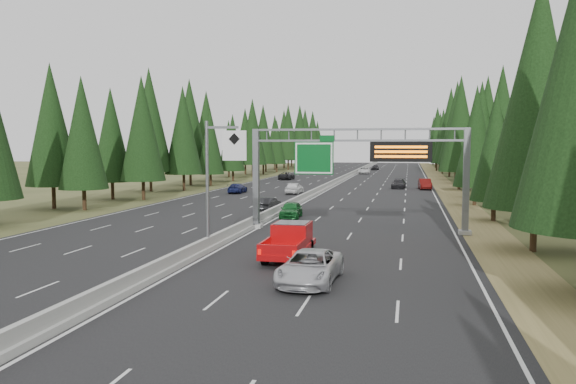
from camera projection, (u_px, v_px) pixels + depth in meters
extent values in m
cube|color=black|center=(330.00, 187.00, 88.36)|extent=(32.00, 260.00, 0.08)
cube|color=olive|center=(447.00, 189.00, 84.63)|extent=(3.60, 260.00, 0.06)
cube|color=#3B4520|center=(222.00, 186.00, 92.10)|extent=(3.60, 260.00, 0.06)
cube|color=gray|center=(330.00, 186.00, 88.34)|extent=(0.70, 260.00, 0.30)
cube|color=gray|center=(330.00, 183.00, 88.31)|extent=(0.30, 260.00, 0.60)
cube|color=slate|center=(256.00, 179.00, 44.12)|extent=(0.45, 0.45, 7.80)
cube|color=gray|center=(256.00, 226.00, 44.43)|extent=(0.90, 0.90, 0.30)
cube|color=slate|center=(466.00, 181.00, 40.79)|extent=(0.45, 0.45, 7.80)
cube|color=gray|center=(465.00, 232.00, 41.10)|extent=(0.90, 0.90, 0.30)
cube|color=slate|center=(358.00, 129.00, 42.14)|extent=(15.85, 0.35, 0.16)
cube|color=slate|center=(357.00, 141.00, 42.21)|extent=(15.85, 0.35, 0.16)
cube|color=#054C19|center=(314.00, 158.00, 42.77)|extent=(3.00, 0.10, 2.50)
cube|color=silver|center=(314.00, 158.00, 42.71)|extent=(2.85, 0.02, 2.35)
cube|color=#054C19|center=(327.00, 138.00, 42.43)|extent=(1.10, 0.10, 0.45)
cube|color=black|center=(401.00, 152.00, 41.31)|extent=(4.50, 0.40, 1.50)
cube|color=orange|center=(401.00, 147.00, 41.07)|extent=(3.80, 0.02, 0.18)
cube|color=orange|center=(401.00, 152.00, 41.10)|extent=(3.80, 0.02, 0.18)
cube|color=orange|center=(401.00, 157.00, 41.13)|extent=(3.80, 0.02, 0.18)
cylinder|color=slate|center=(207.00, 186.00, 34.44)|extent=(0.20, 0.20, 8.00)
cube|color=gray|center=(208.00, 249.00, 34.77)|extent=(0.50, 0.50, 0.20)
cube|color=slate|center=(222.00, 127.00, 33.94)|extent=(2.00, 0.15, 0.15)
cube|color=silver|center=(234.00, 146.00, 33.74)|extent=(1.50, 0.06, 1.80)
cylinder|color=black|center=(534.00, 230.00, 34.75)|extent=(0.40, 0.40, 2.73)
cone|color=black|center=(539.00, 91.00, 34.05)|extent=(6.14, 6.14, 14.32)
cylinder|color=black|center=(493.00, 211.00, 48.72)|extent=(0.40, 0.40, 1.80)
cone|color=black|center=(495.00, 146.00, 48.26)|extent=(4.06, 4.06, 9.47)
cylinder|color=black|center=(562.00, 207.00, 47.65)|extent=(0.40, 0.40, 2.68)
cone|color=black|center=(566.00, 108.00, 46.96)|extent=(6.03, 6.03, 14.06)
cylinder|color=black|center=(475.00, 196.00, 61.46)|extent=(0.40, 0.40, 2.10)
cone|color=black|center=(476.00, 136.00, 60.92)|extent=(4.73, 4.73, 11.03)
cylinder|color=black|center=(529.00, 195.00, 58.80)|extent=(0.40, 0.40, 2.85)
cone|color=black|center=(532.00, 109.00, 58.06)|extent=(6.40, 6.40, 14.94)
cylinder|color=black|center=(479.00, 189.00, 70.80)|extent=(0.40, 0.40, 2.34)
cone|color=black|center=(481.00, 130.00, 70.19)|extent=(5.27, 5.27, 12.30)
cylinder|color=black|center=(499.00, 187.00, 70.54)|extent=(0.40, 0.40, 2.66)
cone|color=black|center=(501.00, 121.00, 69.85)|extent=(5.98, 5.98, 13.94)
cylinder|color=black|center=(459.00, 181.00, 83.90)|extent=(0.40, 0.40, 2.72)
cone|color=black|center=(460.00, 124.00, 83.20)|extent=(6.11, 6.11, 14.26)
cylinder|color=black|center=(485.00, 181.00, 83.91)|extent=(0.40, 0.40, 2.71)
cone|color=black|center=(487.00, 124.00, 83.21)|extent=(6.10, 6.10, 14.24)
cylinder|color=black|center=(457.00, 177.00, 97.20)|extent=(0.40, 0.40, 2.14)
cone|color=black|center=(458.00, 139.00, 96.64)|extent=(4.82, 4.82, 11.26)
cylinder|color=black|center=(478.00, 178.00, 96.07)|extent=(0.40, 0.40, 2.25)
cone|color=black|center=(479.00, 136.00, 95.49)|extent=(5.06, 5.06, 11.81)
cylinder|color=black|center=(455.00, 172.00, 107.02)|extent=(0.40, 0.40, 3.00)
cone|color=black|center=(457.00, 123.00, 106.25)|extent=(6.76, 6.76, 15.77)
cylinder|color=black|center=(466.00, 174.00, 108.49)|extent=(0.40, 0.40, 2.06)
cone|color=black|center=(467.00, 141.00, 107.96)|extent=(4.64, 4.64, 10.82)
cylinder|color=black|center=(449.00, 170.00, 119.13)|extent=(0.40, 0.40, 3.01)
cone|color=black|center=(450.00, 125.00, 118.36)|extent=(6.76, 6.76, 15.78)
cylinder|color=black|center=(463.00, 171.00, 120.03)|extent=(0.40, 0.40, 2.21)
cone|color=black|center=(464.00, 139.00, 119.46)|extent=(4.97, 4.97, 11.59)
cylinder|color=black|center=(442.00, 168.00, 132.70)|extent=(0.40, 0.40, 2.44)
cone|color=black|center=(443.00, 136.00, 132.07)|extent=(5.49, 5.49, 12.81)
cylinder|color=black|center=(462.00, 168.00, 132.36)|extent=(0.40, 0.40, 2.48)
cone|color=black|center=(463.00, 135.00, 131.72)|extent=(5.57, 5.57, 13.00)
cylinder|color=black|center=(437.00, 166.00, 145.17)|extent=(0.40, 0.40, 2.65)
cone|color=black|center=(437.00, 134.00, 144.49)|extent=(5.97, 5.97, 13.93)
cylinder|color=black|center=(455.00, 167.00, 144.30)|extent=(0.40, 0.40, 1.97)
cone|color=black|center=(455.00, 143.00, 143.79)|extent=(4.44, 4.44, 10.37)
cylinder|color=black|center=(439.00, 165.00, 156.88)|extent=(0.40, 0.40, 2.53)
cone|color=black|center=(440.00, 136.00, 156.22)|extent=(5.70, 5.70, 13.30)
cylinder|color=black|center=(454.00, 164.00, 155.20)|extent=(0.40, 0.40, 2.88)
cone|color=black|center=(455.00, 132.00, 154.46)|extent=(6.48, 6.48, 15.11)
cylinder|color=black|center=(436.00, 163.00, 168.48)|extent=(0.40, 0.40, 2.75)
cone|color=black|center=(436.00, 134.00, 167.77)|extent=(6.20, 6.20, 14.46)
cylinder|color=black|center=(450.00, 164.00, 167.73)|extent=(0.40, 0.40, 2.43)
cone|color=black|center=(451.00, 138.00, 167.11)|extent=(5.47, 5.47, 12.76)
cylinder|color=black|center=(436.00, 162.00, 182.72)|extent=(0.40, 0.40, 2.23)
cone|color=black|center=(437.00, 141.00, 182.15)|extent=(5.01, 5.01, 11.69)
cylinder|color=black|center=(450.00, 163.00, 179.22)|extent=(0.40, 0.40, 1.83)
cone|color=black|center=(450.00, 145.00, 178.75)|extent=(4.12, 4.12, 9.61)
cylinder|color=black|center=(433.00, 161.00, 193.89)|extent=(0.40, 0.40, 2.68)
cone|color=black|center=(434.00, 136.00, 193.20)|extent=(6.04, 6.04, 14.09)
cylinder|color=black|center=(442.00, 161.00, 192.36)|extent=(0.40, 0.40, 2.64)
cone|color=black|center=(442.00, 137.00, 191.68)|extent=(5.95, 5.95, 13.88)
cylinder|color=black|center=(84.00, 200.00, 57.21)|extent=(0.40, 0.40, 2.18)
cone|color=black|center=(82.00, 132.00, 56.64)|extent=(4.91, 4.91, 11.45)
cylinder|color=black|center=(54.00, 197.00, 58.49)|extent=(0.40, 0.40, 2.42)
cone|color=black|center=(51.00, 124.00, 57.86)|extent=(5.44, 5.44, 12.70)
cylinder|color=black|center=(143.00, 191.00, 67.44)|extent=(0.40, 0.40, 2.39)
cone|color=black|center=(142.00, 128.00, 66.82)|extent=(5.37, 5.37, 12.53)
cylinder|color=black|center=(113.00, 190.00, 68.81)|extent=(0.40, 0.40, 2.19)
cone|color=black|center=(111.00, 135.00, 68.24)|extent=(4.92, 4.92, 11.47)
cylinder|color=black|center=(184.00, 182.00, 82.09)|extent=(0.40, 0.40, 2.44)
cone|color=black|center=(183.00, 130.00, 81.46)|extent=(5.49, 5.49, 12.80)
cylinder|color=black|center=(151.00, 181.00, 81.06)|extent=(0.40, 0.40, 2.84)
cone|color=black|center=(150.00, 120.00, 80.33)|extent=(6.38, 6.38, 14.89)
cylinder|color=black|center=(211.00, 180.00, 91.16)|extent=(0.40, 0.40, 1.97)
cone|color=black|center=(210.00, 142.00, 90.66)|extent=(4.43, 4.43, 10.34)
cylinder|color=black|center=(191.00, 177.00, 93.30)|extent=(0.40, 0.40, 2.82)
cone|color=black|center=(190.00, 124.00, 92.57)|extent=(6.34, 6.34, 14.80)
cylinder|color=black|center=(233.00, 176.00, 103.00)|extent=(0.40, 0.40, 1.98)
cone|color=black|center=(233.00, 142.00, 102.49)|extent=(4.45, 4.45, 10.39)
cylinder|color=black|center=(207.00, 174.00, 103.73)|extent=(0.40, 0.40, 2.66)
cone|color=black|center=(206.00, 129.00, 103.04)|extent=(5.99, 5.99, 13.99)
cylinder|color=black|center=(253.00, 171.00, 118.31)|extent=(0.40, 0.40, 2.63)
cone|color=black|center=(252.00, 132.00, 117.64)|extent=(5.92, 5.92, 13.81)
cylinder|color=black|center=(229.00, 173.00, 117.40)|extent=(0.40, 0.40, 1.91)
cone|color=black|center=(229.00, 144.00, 116.91)|extent=(4.30, 4.30, 10.03)
cylinder|color=black|center=(263.00, 169.00, 128.96)|extent=(0.40, 0.40, 2.56)
cone|color=black|center=(263.00, 134.00, 128.31)|extent=(5.75, 5.75, 13.42)
cylinder|color=black|center=(245.00, 169.00, 128.80)|extent=(0.40, 0.40, 2.43)
cone|color=black|center=(245.00, 136.00, 128.18)|extent=(5.47, 5.47, 12.76)
cylinder|color=black|center=(277.00, 168.00, 139.50)|extent=(0.40, 0.40, 2.08)
cone|color=black|center=(277.00, 142.00, 138.97)|extent=(4.69, 4.69, 10.94)
cylinder|color=black|center=(266.00, 168.00, 141.34)|extent=(0.40, 0.40, 2.06)
cone|color=black|center=(266.00, 142.00, 140.80)|extent=(4.65, 4.65, 10.84)
cylinder|color=black|center=(288.00, 165.00, 152.59)|extent=(0.40, 0.40, 2.84)
cone|color=black|center=(288.00, 132.00, 151.86)|extent=(6.38, 6.38, 14.89)
cylinder|color=black|center=(275.00, 165.00, 155.13)|extent=(0.40, 0.40, 2.42)
cone|color=black|center=(275.00, 138.00, 154.50)|extent=(5.44, 5.44, 12.69)
cylinder|color=black|center=(300.00, 163.00, 167.33)|extent=(0.40, 0.40, 2.99)
cone|color=black|center=(300.00, 131.00, 166.56)|extent=(6.72, 6.72, 15.69)
cylinder|color=black|center=(284.00, 163.00, 165.52)|extent=(0.40, 0.40, 2.75)
cone|color=black|center=(284.00, 134.00, 164.81)|extent=(6.18, 6.18, 14.41)
cylinder|color=black|center=(305.00, 162.00, 178.65)|extent=(0.40, 0.40, 2.92)
cone|color=black|center=(305.00, 133.00, 177.90)|extent=(6.57, 6.57, 15.33)
cylinder|color=black|center=(292.00, 163.00, 177.95)|extent=(0.40, 0.40, 1.99)
cone|color=black|center=(292.00, 144.00, 177.43)|extent=(4.48, 4.48, 10.46)
cylinder|color=black|center=(313.00, 161.00, 191.63)|extent=(0.40, 0.40, 2.95)
cone|color=black|center=(313.00, 133.00, 190.87)|extent=(6.65, 6.65, 15.51)
cylinder|color=black|center=(300.00, 161.00, 192.76)|extent=(0.40, 0.40, 2.63)
cone|color=black|center=(300.00, 137.00, 192.08)|extent=(5.92, 5.92, 13.80)
cylinder|color=black|center=(317.00, 161.00, 201.10)|extent=(0.40, 0.40, 2.47)
cone|color=black|center=(317.00, 139.00, 200.46)|extent=(5.55, 5.55, 12.95)
cylinder|color=black|center=(307.00, 161.00, 201.43)|extent=(0.40, 0.40, 1.91)
cone|color=black|center=(307.00, 145.00, 200.94)|extent=(4.31, 4.31, 10.05)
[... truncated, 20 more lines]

